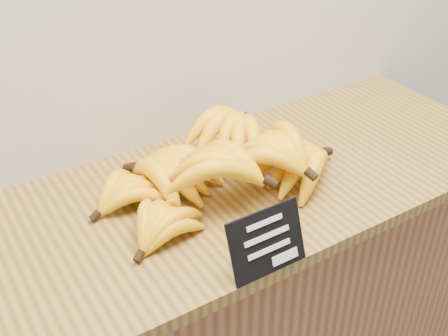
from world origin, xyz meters
TOP-DOWN VIEW (x-y plane):
  - counter_top at (-0.12, 2.75)m, footprint 1.51×0.54m
  - chalkboard_sign at (-0.16, 2.50)m, footprint 0.15×0.05m
  - banana_pile at (-0.10, 2.75)m, footprint 0.56×0.36m

SIDE VIEW (x-z plane):
  - counter_top at x=-0.12m, z-range 0.90..0.93m
  - chalkboard_sign at x=-0.16m, z-range 0.93..1.04m
  - banana_pile at x=-0.10m, z-range 0.92..1.05m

